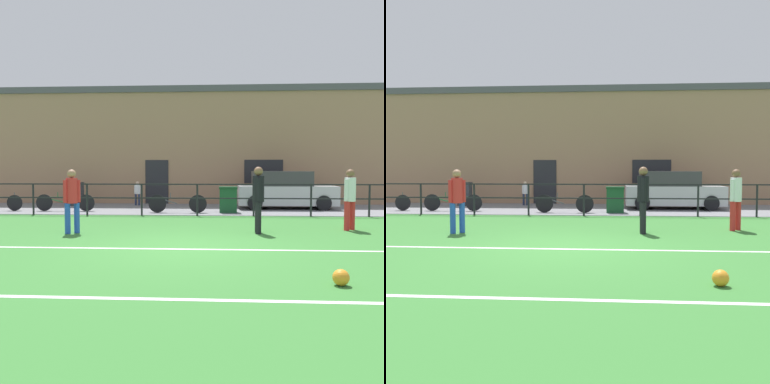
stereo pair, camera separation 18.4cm
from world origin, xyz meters
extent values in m
cube|color=#387A33|center=(0.00, 0.00, -0.02)|extent=(60.00, 44.00, 0.04)
cube|color=white|center=(0.00, -0.25, 0.00)|extent=(36.00, 0.11, 0.00)
cube|color=white|center=(0.00, -3.64, 0.00)|extent=(36.00, 0.11, 0.00)
cube|color=slate|center=(0.00, 8.50, 0.01)|extent=(48.00, 5.00, 0.02)
cylinder|color=black|center=(-6.00, 6.00, 0.57)|extent=(0.07, 0.07, 1.15)
cylinder|color=black|center=(-4.00, 6.00, 0.57)|extent=(0.07, 0.07, 1.15)
cylinder|color=black|center=(-2.00, 6.00, 0.57)|extent=(0.07, 0.07, 1.15)
cylinder|color=black|center=(0.00, 6.00, 0.57)|extent=(0.07, 0.07, 1.15)
cylinder|color=black|center=(2.00, 6.00, 0.57)|extent=(0.07, 0.07, 1.15)
cylinder|color=black|center=(4.00, 6.00, 0.57)|extent=(0.07, 0.07, 1.15)
cylinder|color=black|center=(6.00, 6.00, 0.57)|extent=(0.07, 0.07, 1.15)
cube|color=black|center=(0.00, 6.00, 1.13)|extent=(36.00, 0.04, 0.04)
cube|color=black|center=(0.00, 6.00, 0.63)|extent=(36.00, 0.04, 0.04)
cube|color=#A37A5B|center=(0.00, 12.20, 2.65)|extent=(28.00, 2.40, 5.30)
cube|color=#232328|center=(-2.17, 10.98, 1.05)|extent=(1.10, 0.04, 2.10)
cube|color=#232328|center=(2.87, 10.98, 1.56)|extent=(1.80, 0.04, 1.10)
cube|color=#4C4C51|center=(0.00, 12.20, 5.45)|extent=(28.00, 2.56, 0.30)
cylinder|color=black|center=(1.78, 2.17, 0.41)|extent=(0.15, 0.15, 0.82)
cylinder|color=black|center=(1.78, 1.92, 0.41)|extent=(0.15, 0.15, 0.82)
cylinder|color=black|center=(1.78, 2.04, 1.16)|extent=(0.30, 0.30, 0.68)
sphere|color=brown|center=(1.78, 2.04, 1.62)|extent=(0.23, 0.23, 0.23)
cylinder|color=black|center=(1.78, 2.23, 1.14)|extent=(0.11, 0.11, 0.61)
cylinder|color=black|center=(1.77, 1.86, 1.14)|extent=(0.11, 0.11, 0.61)
cylinder|color=blue|center=(-3.15, 1.66, 0.39)|extent=(0.14, 0.14, 0.79)
cylinder|color=blue|center=(-2.95, 1.82, 0.39)|extent=(0.14, 0.14, 0.79)
cylinder|color=red|center=(-3.05, 1.74, 1.11)|extent=(0.29, 0.29, 0.65)
sphere|color=#A37556|center=(-3.05, 1.74, 1.55)|extent=(0.22, 0.22, 0.22)
cylinder|color=red|center=(-3.19, 1.63, 1.10)|extent=(0.10, 0.10, 0.58)
cylinder|color=red|center=(-2.91, 1.85, 1.10)|extent=(0.10, 0.10, 0.58)
cylinder|color=red|center=(4.43, 2.83, 0.40)|extent=(0.14, 0.14, 0.79)
cylinder|color=red|center=(4.24, 2.68, 0.40)|extent=(0.14, 0.14, 0.79)
cylinder|color=white|center=(4.33, 2.75, 1.12)|extent=(0.29, 0.29, 0.65)
sphere|color=brown|center=(4.33, 2.75, 1.56)|extent=(0.22, 0.22, 0.22)
cylinder|color=white|center=(4.47, 2.87, 1.10)|extent=(0.10, 0.10, 0.58)
cylinder|color=white|center=(4.19, 2.64, 1.10)|extent=(0.10, 0.10, 0.58)
sphere|color=orange|center=(2.50, -2.86, 0.12)|extent=(0.24, 0.24, 0.24)
cylinder|color=#232D4C|center=(-2.84, 9.94, 0.28)|extent=(0.09, 0.09, 0.52)
cylinder|color=#232D4C|center=(-3.00, 9.97, 0.28)|extent=(0.09, 0.09, 0.52)
cylinder|color=white|center=(-2.92, 9.95, 0.75)|extent=(0.19, 0.19, 0.43)
sphere|color=beige|center=(-2.92, 9.95, 1.04)|extent=(0.15, 0.15, 0.15)
cylinder|color=white|center=(-2.81, 9.94, 0.74)|extent=(0.07, 0.07, 0.38)
cylinder|color=white|center=(-3.03, 9.97, 0.74)|extent=(0.07, 0.07, 0.38)
cube|color=#B7B7BC|center=(3.58, 8.85, 0.58)|extent=(4.00, 1.69, 0.79)
cube|color=#373738|center=(3.38, 8.85, 1.28)|extent=(2.40, 1.42, 0.60)
cylinder|color=black|center=(2.22, 8.04, 0.32)|extent=(0.60, 0.18, 0.60)
cylinder|color=black|center=(4.94, 8.04, 0.32)|extent=(0.60, 0.18, 0.60)
cylinder|color=black|center=(2.22, 9.66, 0.32)|extent=(0.60, 0.18, 0.60)
cylinder|color=black|center=(4.94, 9.66, 0.32)|extent=(0.60, 0.18, 0.60)
cylinder|color=black|center=(-7.30, 7.20, 0.33)|extent=(0.63, 0.04, 0.63)
cylinder|color=#4C5156|center=(-7.30, 7.20, 0.61)|extent=(0.03, 0.03, 0.28)
cylinder|color=black|center=(-1.56, 6.86, 0.36)|extent=(0.68, 0.04, 0.68)
cylinder|color=black|center=(-0.02, 6.86, 0.36)|extent=(0.68, 0.04, 0.68)
cube|color=#4C5156|center=(-0.79, 6.86, 0.58)|extent=(1.20, 0.04, 0.04)
cube|color=#4C5156|center=(-1.17, 6.86, 0.47)|extent=(0.75, 0.03, 0.24)
cylinder|color=#4C5156|center=(-1.06, 6.86, 0.68)|extent=(0.03, 0.03, 0.20)
cylinder|color=#4C5156|center=(-0.02, 6.86, 0.65)|extent=(0.03, 0.03, 0.28)
cylinder|color=black|center=(-6.10, 7.20, 0.35)|extent=(0.66, 0.04, 0.66)
cylinder|color=black|center=(-4.41, 7.20, 0.35)|extent=(0.66, 0.04, 0.66)
cube|color=#1E6633|center=(-5.26, 7.20, 0.56)|extent=(1.32, 0.04, 0.04)
cube|color=#1E6633|center=(-5.68, 7.20, 0.45)|extent=(0.83, 0.03, 0.24)
cylinder|color=#1E6633|center=(-5.55, 7.20, 0.66)|extent=(0.03, 0.03, 0.20)
cylinder|color=#1E6633|center=(-4.41, 7.20, 0.63)|extent=(0.03, 0.03, 0.28)
cube|color=#33383D|center=(-5.62, 9.62, 0.51)|extent=(0.54, 0.46, 0.97)
cube|color=#282C30|center=(-5.62, 9.62, 1.03)|extent=(0.57, 0.49, 0.08)
cube|color=#194C28|center=(1.12, 7.08, 0.47)|extent=(0.65, 0.54, 0.90)
cube|color=#143D20|center=(1.12, 7.08, 0.96)|extent=(0.69, 0.58, 0.08)
camera|label=1|loc=(0.73, -8.92, 1.67)|focal=39.34mm
camera|label=2|loc=(0.91, -8.91, 1.67)|focal=39.34mm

